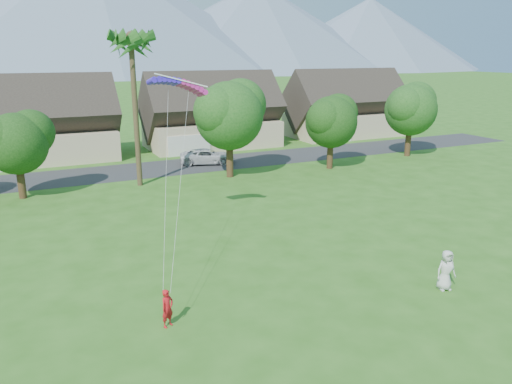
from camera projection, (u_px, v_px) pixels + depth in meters
ground at (375, 359)px, 18.09m from camera, size 500.00×500.00×0.00m
street at (148, 170)px, 47.64m from camera, size 90.00×7.00×0.01m
kite_flyer at (167, 308)px, 20.08m from camera, size 0.70×0.62×1.61m
watcher at (446, 270)px, 23.21m from camera, size 1.06×0.80×1.94m
parked_car at (207, 156)px, 49.95m from camera, size 5.92×4.03×1.51m
mountain_ridge at (53, 14)px, 240.66m from camera, size 540.00×240.00×70.00m
houses_row at (131, 122)px, 54.75m from camera, size 72.75×8.19×8.86m
tree_row at (149, 128)px, 40.57m from camera, size 62.27×6.67×8.45m
fan_palm at (131, 39)px, 38.87m from camera, size 3.00×3.00×13.80m
parafoil_kite at (178, 82)px, 28.08m from camera, size 3.29×1.03×0.50m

